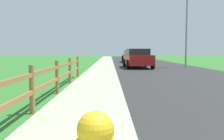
{
  "coord_description": "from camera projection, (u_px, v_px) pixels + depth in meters",
  "views": [
    {
      "loc": [
        -0.43,
        0.28,
        1.32
      ],
      "look_at": [
        -0.32,
        10.99,
        0.48
      ],
      "focal_mm": 38.7,
      "sensor_mm": 36.0,
      "label": 1
    }
  ],
  "objects": [
    {
      "name": "ground_plane",
      "position": [
        114.0,
        64.0,
        24.75
      ],
      "size": [
        120.0,
        120.0,
        0.0
      ],
      "primitive_type": "plane",
      "color": "#31712C"
    },
    {
      "name": "rail_fence",
      "position": [
        47.0,
        79.0,
        6.24
      ],
      "size": [
        0.11,
        12.24,
        1.03
      ],
      "color": "olive",
      "rests_on": "ground"
    },
    {
      "name": "road_asphalt",
      "position": [
        145.0,
        63.0,
        26.78
      ],
      "size": [
        7.0,
        66.0,
        0.01
      ],
      "primitive_type": "cube",
      "color": "#2C2C2C",
      "rests_on": "ground"
    },
    {
      "name": "street_lamp",
      "position": [
        188.0,
        19.0,
        19.5
      ],
      "size": [
        1.17,
        0.2,
        6.58
      ],
      "color": "gray",
      "rests_on": "ground"
    },
    {
      "name": "curb_concrete",
      "position": [
        86.0,
        63.0,
        26.72
      ],
      "size": [
        6.0,
        66.0,
        0.01
      ],
      "primitive_type": "cube",
      "color": "#ABB594",
      "rests_on": "ground"
    },
    {
      "name": "grass_verge",
      "position": [
        73.0,
        63.0,
        26.7
      ],
      "size": [
        5.0,
        66.0,
        0.0
      ],
      "primitive_type": "cube",
      "color": "#31712C",
      "rests_on": "ground"
    },
    {
      "name": "parked_car_black",
      "position": [
        132.0,
        56.0,
        27.91
      ],
      "size": [
        2.12,
        5.0,
        1.39
      ],
      "color": "black",
      "rests_on": "ground"
    },
    {
      "name": "parked_suv_red",
      "position": [
        138.0,
        58.0,
        19.11
      ],
      "size": [
        2.17,
        4.58,
        1.5
      ],
      "color": "maroon",
      "rests_on": "ground"
    }
  ]
}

